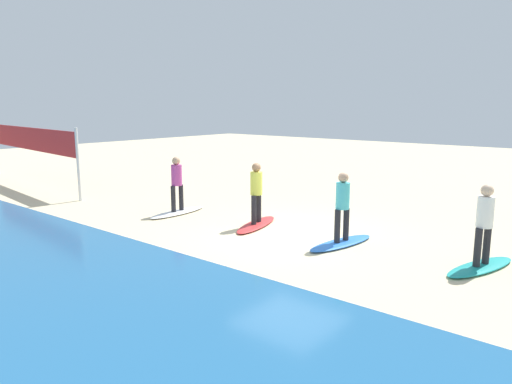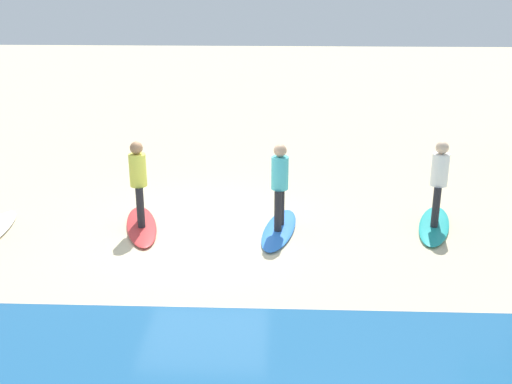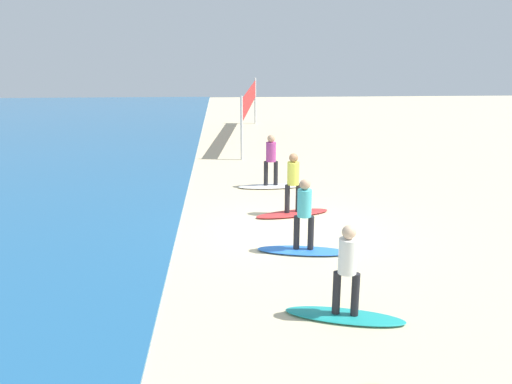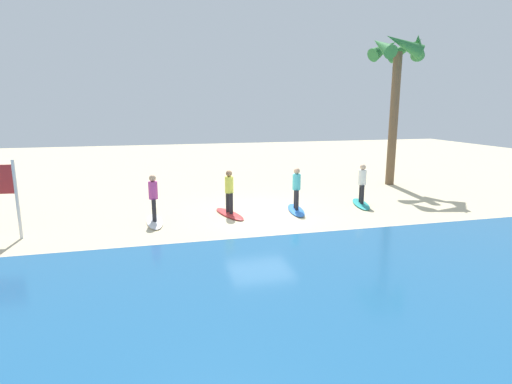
% 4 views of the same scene
% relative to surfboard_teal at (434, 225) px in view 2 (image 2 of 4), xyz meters
% --- Properties ---
extents(ground_plane, '(60.00, 60.00, 0.00)m').
position_rel_surfboard_teal_xyz_m(ground_plane, '(4.47, 0.28, -0.04)').
color(ground_plane, beige).
extents(surfboard_teal, '(1.11, 2.17, 0.09)m').
position_rel_surfboard_teal_xyz_m(surfboard_teal, '(0.00, 0.00, 0.00)').
color(surfboard_teal, teal).
rests_on(surfboard_teal, ground).
extents(surfer_teal, '(0.32, 0.45, 1.64)m').
position_rel_surfboard_teal_xyz_m(surfer_teal, '(0.00, -0.00, 0.99)').
color(surfer_teal, '#232328').
rests_on(surfer_teal, surfboard_teal).
extents(surfboard_blue, '(0.90, 2.16, 0.09)m').
position_rel_surfboard_teal_xyz_m(surfboard_blue, '(3.00, 0.31, 0.00)').
color(surfboard_blue, blue).
rests_on(surfboard_blue, ground).
extents(surfer_blue, '(0.32, 0.46, 1.64)m').
position_rel_surfboard_teal_xyz_m(surfer_blue, '(3.00, 0.31, 0.99)').
color(surfer_blue, '#232328').
rests_on(surfer_blue, surfboard_blue).
extents(surfboard_red, '(1.08, 2.17, 0.09)m').
position_rel_surfboard_teal_xyz_m(surfboard_red, '(5.67, 0.24, 0.00)').
color(surfboard_red, red).
rests_on(surfboard_red, ground).
extents(surfer_red, '(0.32, 0.45, 1.64)m').
position_rel_surfboard_teal_xyz_m(surfer_red, '(5.67, 0.24, 0.99)').
color(surfer_red, '#232328').
rests_on(surfer_red, surfboard_red).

